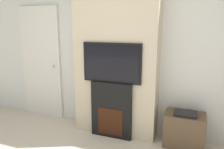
# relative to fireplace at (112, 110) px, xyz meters

# --- Properties ---
(wall_back) EXTENTS (6.00, 0.06, 2.70)m
(wall_back) POSITION_rel_fireplace_xyz_m (0.00, 0.36, 0.93)
(wall_back) COLOR silver
(wall_back) RESTS_ON ground_plane
(chimney_breast) EXTENTS (1.28, 0.33, 2.70)m
(chimney_breast) POSITION_rel_fireplace_xyz_m (0.00, 0.16, 0.93)
(chimney_breast) COLOR beige
(chimney_breast) RESTS_ON ground_plane
(fireplace) EXTENTS (0.63, 0.15, 0.86)m
(fireplace) POSITION_rel_fireplace_xyz_m (0.00, 0.00, 0.00)
(fireplace) COLOR black
(fireplace) RESTS_ON ground_plane
(television) EXTENTS (0.89, 0.07, 0.58)m
(television) POSITION_rel_fireplace_xyz_m (0.00, -0.00, 0.72)
(television) COLOR black
(television) RESTS_ON fireplace
(media_stand) EXTENTS (0.54, 0.38, 0.52)m
(media_stand) POSITION_rel_fireplace_xyz_m (1.05, 0.11, -0.18)
(media_stand) COLOR brown
(media_stand) RESTS_ON ground_plane
(entry_door) EXTENTS (0.81, 0.09, 2.01)m
(entry_door) POSITION_rel_fireplace_xyz_m (-1.51, 0.30, 0.58)
(entry_door) COLOR silver
(entry_door) RESTS_ON ground_plane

